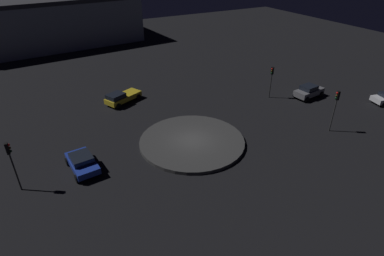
{
  "coord_description": "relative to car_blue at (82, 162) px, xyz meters",
  "views": [
    {
      "loc": [
        12.24,
        22.41,
        16.44
      ],
      "look_at": [
        0.0,
        0.0,
        1.65
      ],
      "focal_mm": 29.36,
      "sensor_mm": 36.0,
      "label": 1
    }
  ],
  "objects": [
    {
      "name": "traffic_light_west_near",
      "position": [
        -23.58,
        5.55,
        2.39
      ],
      "size": [
        0.39,
        0.36,
        4.42
      ],
      "rotation": [
        0.0,
        0.0,
        -0.34
      ],
      "color": "#2D2D2D",
      "rests_on": "ground_plane"
    },
    {
      "name": "store_building",
      "position": [
        -3.85,
        -43.75,
        3.54
      ],
      "size": [
        32.16,
        17.87,
        8.58
      ],
      "rotation": [
        0.0,
        0.0,
        6.36
      ],
      "color": "#8C939E",
      "rests_on": "ground_plane"
    },
    {
      "name": "traffic_light_west",
      "position": [
        -23.63,
        -3.83,
        2.09
      ],
      "size": [
        0.39,
        0.35,
        3.97
      ],
      "rotation": [
        0.0,
        0.0,
        0.33
      ],
      "color": "#2D2D2D",
      "rests_on": "ground_plane"
    },
    {
      "name": "car_grey",
      "position": [
        -28.03,
        -1.55,
        0.07
      ],
      "size": [
        4.12,
        2.33,
        1.59
      ],
      "rotation": [
        0.0,
        0.0,
        6.39
      ],
      "color": "slate",
      "rests_on": "ground_plane"
    },
    {
      "name": "car_yellow",
      "position": [
        -6.98,
        -11.19,
        -0.01
      ],
      "size": [
        4.83,
        3.48,
        1.45
      ],
      "rotation": [
        0.0,
        0.0,
        3.57
      ],
      "color": "gold",
      "rests_on": "ground_plane"
    },
    {
      "name": "car_blue",
      "position": [
        0.0,
        0.0,
        0.0
      ],
      "size": [
        2.42,
        4.04,
        1.41
      ],
      "rotation": [
        0.0,
        0.0,
        4.81
      ],
      "color": "#1E38A5",
      "rests_on": "ground_plane"
    },
    {
      "name": "traffic_light_east",
      "position": [
        4.78,
        0.34,
        2.31
      ],
      "size": [
        0.36,
        0.31,
        4.3
      ],
      "rotation": [
        0.0,
        0.0,
        3.11
      ],
      "color": "#2D2D2D",
      "rests_on": "ground_plane"
    },
    {
      "name": "ground_plane",
      "position": [
        -10.11,
        0.79,
        -0.75
      ],
      "size": [
        117.36,
        117.36,
        0.0
      ],
      "primitive_type": "plane",
      "color": "black"
    },
    {
      "name": "roundabout_island",
      "position": [
        -10.11,
        0.79,
        -0.58
      ],
      "size": [
        10.11,
        10.11,
        0.33
      ],
      "primitive_type": "cylinder",
      "color": "#383838",
      "rests_on": "ground_plane"
    }
  ]
}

